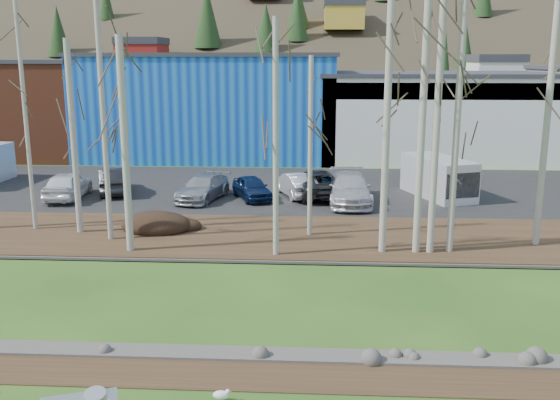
# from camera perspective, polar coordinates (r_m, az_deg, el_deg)

# --- Properties ---
(dirt_strip) EXTENTS (80.00, 1.80, 0.03)m
(dirt_strip) POSITION_cam_1_polar(r_m,az_deg,el_deg) (16.78, -6.05, -15.43)
(dirt_strip) COLOR #382616
(dirt_strip) RESTS_ON ground
(near_bank_rocks) EXTENTS (80.00, 0.80, 0.50)m
(near_bank_rocks) POSITION_cam_1_polar(r_m,az_deg,el_deg) (17.66, -5.51, -13.94)
(near_bank_rocks) COLOR #47423D
(near_bank_rocks) RESTS_ON ground
(river) EXTENTS (80.00, 8.00, 0.90)m
(river) POSITION_cam_1_polar(r_m,az_deg,el_deg) (21.36, -3.84, -9.00)
(river) COLOR #142230
(river) RESTS_ON ground
(far_bank_rocks) EXTENTS (80.00, 0.80, 0.46)m
(far_bank_rocks) POSITION_cam_1_polar(r_m,az_deg,el_deg) (25.18, -2.69, -5.53)
(far_bank_rocks) COLOR #47423D
(far_bank_rocks) RESTS_ON ground
(far_bank) EXTENTS (80.00, 7.00, 0.15)m
(far_bank) POSITION_cam_1_polar(r_m,az_deg,el_deg) (28.20, -2.02, -3.33)
(far_bank) COLOR #382616
(far_bank) RESTS_ON ground
(parking_lot) EXTENTS (80.00, 14.00, 0.14)m
(parking_lot) POSITION_cam_1_polar(r_m,az_deg,el_deg) (38.36, -0.58, 1.05)
(parking_lot) COLOR black
(parking_lot) RESTS_ON ground
(building_brick) EXTENTS (16.32, 12.24, 7.80)m
(building_brick) POSITION_cam_1_polar(r_m,az_deg,el_deg) (58.04, -24.17, 7.79)
(building_brick) COLOR brown
(building_brick) RESTS_ON ground
(building_blue) EXTENTS (20.40, 12.24, 8.30)m
(building_blue) POSITION_cam_1_polar(r_m,az_deg,el_deg) (52.30, -6.19, 8.67)
(building_blue) COLOR #0F3EAD
(building_blue) RESTS_ON ground
(building_white) EXTENTS (18.36, 12.24, 6.80)m
(building_white) POSITION_cam_1_polar(r_m,az_deg,el_deg) (52.50, 13.77, 7.58)
(building_white) COLOR silver
(building_white) RESTS_ON ground
(seagull) EXTENTS (0.46, 0.22, 0.33)m
(seagull) POSITION_cam_1_polar(r_m,az_deg,el_deg) (15.48, -5.37, -17.30)
(seagull) COLOR gold
(seagull) RESTS_ON ground
(dirt_mound) EXTENTS (3.25, 2.29, 0.64)m
(dirt_mound) POSITION_cam_1_polar(r_m,az_deg,el_deg) (29.38, -11.24, -2.11)
(dirt_mound) COLOR black
(dirt_mound) RESTS_ON far_bank
(birch_1) EXTENTS (0.19, 0.19, 10.72)m
(birch_1) POSITION_cam_1_polar(r_m,az_deg,el_deg) (30.46, -22.27, 7.35)
(birch_1) COLOR beige
(birch_1) RESTS_ON far_bank
(birch_2) EXTENTS (0.27, 0.27, 8.62)m
(birch_2) POSITION_cam_1_polar(r_m,az_deg,el_deg) (29.27, -18.36, 5.40)
(birch_2) COLOR beige
(birch_2) RESTS_ON far_bank
(birch_3) EXTENTS (0.23, 0.23, 10.26)m
(birch_3) POSITION_cam_1_polar(r_m,az_deg,el_deg) (27.59, -15.82, 6.86)
(birch_3) COLOR beige
(birch_3) RESTS_ON far_bank
(birch_4) EXTENTS (0.30, 0.30, 8.68)m
(birch_4) POSITION_cam_1_polar(r_m,az_deg,el_deg) (25.79, -14.00, 4.80)
(birch_4) COLOR beige
(birch_4) RESTS_ON far_bank
(birch_5) EXTENTS (0.21, 0.21, 7.90)m
(birch_5) POSITION_cam_1_polar(r_m,az_deg,el_deg) (27.44, 2.79, 4.82)
(birch_5) COLOR beige
(birch_5) RESTS_ON far_bank
(birch_6) EXTENTS (0.23, 0.23, 9.31)m
(birch_6) POSITION_cam_1_polar(r_m,az_deg,el_deg) (24.42, -0.40, 5.50)
(birch_6) COLOR beige
(birch_6) RESTS_ON far_bank
(birch_7) EXTENTS (0.26, 0.26, 9.97)m
(birch_7) POSITION_cam_1_polar(r_m,az_deg,el_deg) (25.78, 15.85, 6.13)
(birch_7) COLOR beige
(birch_7) RESTS_ON far_bank
(birch_8) EXTENTS (0.29, 0.29, 10.83)m
(birch_8) POSITION_cam_1_polar(r_m,az_deg,el_deg) (25.10, 9.75, 7.25)
(birch_8) COLOR beige
(birch_8) RESTS_ON far_bank
(birch_9) EXTENTS (0.28, 0.28, 11.63)m
(birch_9) POSITION_cam_1_polar(r_m,az_deg,el_deg) (27.93, 23.33, 7.78)
(birch_9) COLOR beige
(birch_9) RESTS_ON far_bank
(birch_10) EXTENTS (0.29, 0.29, 10.83)m
(birch_10) POSITION_cam_1_polar(r_m,az_deg,el_deg) (25.39, 14.15, 7.11)
(birch_10) COLOR beige
(birch_10) RESTS_ON far_bank
(birch_11) EXTENTS (0.29, 0.29, 10.83)m
(birch_11) POSITION_cam_1_polar(r_m,az_deg,el_deg) (25.29, 12.88, 7.16)
(birch_11) COLOR beige
(birch_11) RESTS_ON far_bank
(car_0) EXTENTS (2.18, 4.68, 1.55)m
(car_0) POSITION_cam_1_polar(r_m,az_deg,el_deg) (37.24, -18.85, 1.31)
(car_0) COLOR white
(car_0) RESTS_ON parking_lot
(car_1) EXTENTS (2.98, 4.79, 1.49)m
(car_1) POSITION_cam_1_polar(r_m,az_deg,el_deg) (38.02, -15.00, 1.75)
(car_1) COLOR #232325
(car_1) RESTS_ON parking_lot
(car_2) EXTENTS (2.92, 4.94, 1.34)m
(car_2) POSITION_cam_1_polar(r_m,az_deg,el_deg) (35.25, -7.08, 1.11)
(car_2) COLOR #96999E
(car_2) RESTS_ON parking_lot
(car_3) EXTENTS (2.88, 4.06, 1.29)m
(car_3) POSITION_cam_1_polar(r_m,az_deg,el_deg) (35.18, -2.59, 1.13)
(car_3) COLOR #0F2046
(car_3) RESTS_ON parking_lot
(car_4) EXTENTS (2.86, 4.49, 1.40)m
(car_4) POSITION_cam_1_polar(r_m,az_deg,el_deg) (35.87, 1.48, 1.46)
(car_4) COLOR silver
(car_4) RESTS_ON parking_lot
(car_5) EXTENTS (3.66, 5.86, 1.51)m
(car_5) POSITION_cam_1_polar(r_m,az_deg,el_deg) (35.95, 3.34, 1.56)
(car_5) COLOR #252527
(car_5) RESTS_ON parking_lot
(car_6) EXTENTS (2.32, 5.57, 1.61)m
(car_6) POSITION_cam_1_polar(r_m,az_deg,el_deg) (34.33, 6.36, 1.04)
(car_6) COLOR silver
(car_6) RESTS_ON parking_lot
(van_white) EXTENTS (3.74, 5.54, 2.24)m
(van_white) POSITION_cam_1_polar(r_m,az_deg,el_deg) (36.68, 14.44, 1.98)
(van_white) COLOR silver
(van_white) RESTS_ON parking_lot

